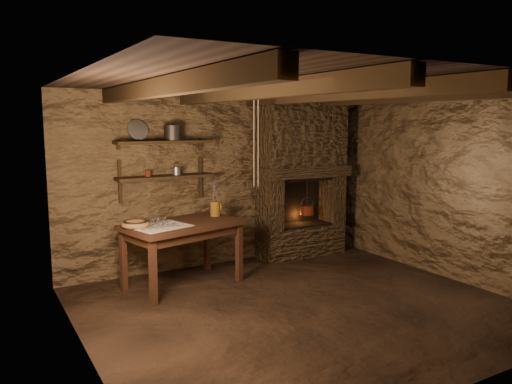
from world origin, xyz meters
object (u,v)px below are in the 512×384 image
iron_stockpot (173,134)px  red_pot (307,209)px  work_table (183,252)px  stoneware_jug (215,202)px  wooden_bowl (135,225)px

iron_stockpot → red_pot: size_ratio=0.43×
work_table → iron_stockpot: size_ratio=6.69×
work_table → iron_stockpot: bearing=65.5°
work_table → red_pot: bearing=-2.4°
stoneware_jug → wooden_bowl: bearing=-169.0°
work_table → stoneware_jug: bearing=5.5°
stoneware_jug → red_pot: bearing=9.3°
red_pot → stoneware_jug: bearing=-171.8°
wooden_bowl → red_pot: bearing=8.9°
iron_stockpot → stoneware_jug: bearing=-40.0°
wooden_bowl → red_pot: (2.74, 0.43, -0.13)m
work_table → wooden_bowl: wooden_bowl is taller
stoneware_jug → red_pot: (1.63, 0.23, -0.28)m
wooden_bowl → iron_stockpot: bearing=38.7°
wooden_bowl → iron_stockpot: (0.69, 0.55, 1.02)m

